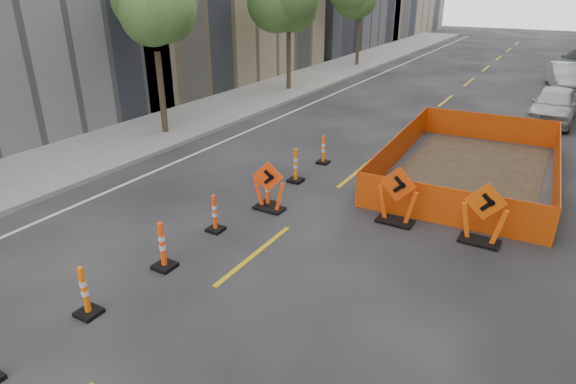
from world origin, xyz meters
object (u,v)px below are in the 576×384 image
Objects in this scene: channelizer_7 at (296,165)px; chevron_sign_left at (269,186)px; channelizer_6 at (268,188)px; chevron_sign_center at (397,195)px; parked_car_mid at (564,75)px; channelizer_8 at (323,149)px; chevron_sign_right at (484,213)px; channelizer_3 at (84,291)px; parked_car_near at (554,105)px; channelizer_4 at (162,245)px; channelizer_5 at (215,213)px.

chevron_sign_left is at bearing -80.29° from channelizer_7.
channelizer_7 is at bearing 95.71° from channelizer_6.
chevron_sign_center is 0.37× the size of parked_car_mid.
chevron_sign_right is (5.69, -3.07, 0.28)m from channelizer_8.
parked_car_mid is (6.55, 28.49, 0.16)m from channelizer_3.
channelizer_7 is at bearing 155.01° from chevron_sign_right.
channelizer_7 is (0.14, 7.68, 0.02)m from channelizer_3.
parked_car_near is (6.40, 11.88, 0.22)m from channelizer_7.
channelizer_6 reaches higher than channelizer_3.
channelizer_7 reaches higher than channelizer_8.
chevron_sign_right is (5.73, 4.62, 0.22)m from channelizer_4.
channelizer_6 is at bearing 86.74° from channelizer_3.
channelizer_5 is 4.62m from chevron_sign_center.
channelizer_3 is at bearing -123.47° from chevron_sign_center.
channelizer_8 is 0.71× the size of chevron_sign_left.
channelizer_4 is at bearing -107.63° from parked_car_near.
channelizer_3 is 0.97× the size of channelizer_7.
channelizer_3 is 9.60m from channelizer_8.
parked_car_near is at bearing 67.39° from channelizer_5.
chevron_sign_right reaches higher than channelizer_5.
channelizer_4 is 5.76m from channelizer_7.
parked_car_near reaches higher than channelizer_8.
parked_car_near is 8.94m from parked_car_mid.
channelizer_5 is 0.99× the size of channelizer_8.
parked_car_near reaches higher than channelizer_5.
channelizer_8 is 4.74m from chevron_sign_center.
channelizer_4 is 1.03× the size of channelizer_7.
channelizer_6 reaches higher than channelizer_5.
channelizer_7 is at bearing 79.28° from chevron_sign_left.
channelizer_7 is at bearing 87.84° from channelizer_5.
chevron_sign_center is (3.74, 6.54, 0.25)m from channelizer_3.
chevron_sign_right is (2.09, -0.00, 0.00)m from chevron_sign_center.
chevron_sign_center is (3.60, -3.07, 0.28)m from channelizer_8.
parked_car_near is (6.04, 14.00, 0.06)m from chevron_sign_left.
chevron_sign_right is at bearing -10.03° from chevron_sign_left.
chevron_sign_right reaches higher than channelizer_8.
parked_car_near is at bearing 57.27° from channelizer_8.
channelizer_3 is 3.84m from channelizer_5.
chevron_sign_center is at bearing -108.78° from parked_car_mid.
channelizer_4 is 5.89m from chevron_sign_center.
chevron_sign_right is (5.50, 0.78, 0.25)m from channelizer_6.
channelizer_3 is 7.68m from channelizer_7.
channelizer_5 is 0.91× the size of channelizer_7.
channelizer_6 is at bearing -116.79° from parked_car_mid.
channelizer_4 is 0.72× the size of chevron_sign_right.
chevron_sign_right is at bearing -11.39° from channelizer_7.
channelizer_6 is at bearing 174.42° from chevron_sign_right.
chevron_sign_left reaches higher than channelizer_4.
chevron_sign_left reaches higher than channelizer_3.
channelizer_8 is at bearing -120.29° from parked_car_near.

